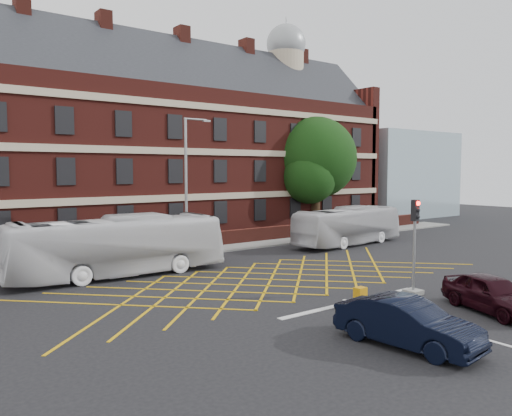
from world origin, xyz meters
TOP-DOWN VIEW (x-y plane):
  - ground at (0.00, 0.00)m, footprint 120.00×120.00m
  - victorian_building at (0.25, 22.00)m, footprint 51.00×12.17m
  - boundary_wall at (0.00, 13.00)m, footprint 56.00×0.50m
  - far_pavement at (0.00, 12.00)m, footprint 60.00×3.00m
  - glass_block at (34.00, 21.00)m, footprint 14.00×10.00m
  - box_junction_hatching at (0.00, 2.00)m, footprint 8.22×8.22m
  - stop_line at (0.00, -3.50)m, footprint 8.00×0.30m
  - centre_line at (0.00, -10.00)m, footprint 0.15×14.00m
  - bus_left at (-5.91, 7.53)m, footprint 11.56×3.09m
  - bus_right at (12.05, 7.77)m, footprint 10.36×3.30m
  - car_navy at (-2.62, -8.15)m, footprint 2.13×4.80m
  - car_maroon at (3.31, -7.80)m, footprint 3.15×4.74m
  - deciduous_tree at (16.40, 15.90)m, footprint 7.72×7.54m
  - traffic_light_near at (3.26, -4.21)m, footprint 0.70×0.70m
  - street_lamp at (-0.54, 9.66)m, footprint 2.25×1.00m
  - utility_cabinet at (-0.34, -4.23)m, footprint 0.47×0.37m

SIDE VIEW (x-z plane):
  - ground at x=0.00m, z-range 0.00..0.00m
  - box_junction_hatching at x=0.00m, z-range 0.00..0.02m
  - stop_line at x=0.00m, z-range 0.00..0.02m
  - centre_line at x=0.00m, z-range 0.00..0.02m
  - far_pavement at x=0.00m, z-range 0.00..0.12m
  - utility_cabinet at x=-0.34m, z-range 0.00..0.83m
  - boundary_wall at x=0.00m, z-range 0.00..1.10m
  - car_maroon at x=3.31m, z-range 0.00..1.50m
  - car_navy at x=-2.62m, z-range 0.00..1.53m
  - bus_right at x=12.05m, z-range 0.00..2.84m
  - bus_left at x=-5.91m, z-range 0.00..3.20m
  - traffic_light_near at x=3.26m, z-range -0.37..3.90m
  - street_lamp at x=-0.54m, z-range -1.38..7.41m
  - glass_block at x=34.00m, z-range 0.00..10.00m
  - deciduous_tree at x=16.40m, z-range 0.94..11.42m
  - victorian_building at x=0.25m, z-range -2.36..18.04m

